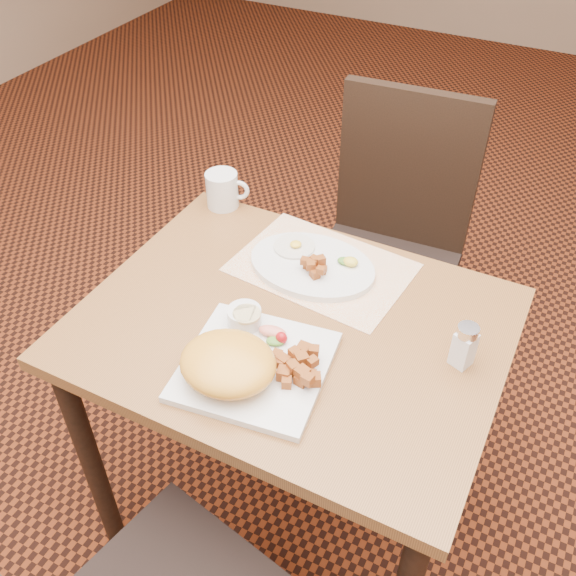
{
  "coord_description": "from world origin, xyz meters",
  "views": [
    {
      "loc": [
        0.45,
        -0.89,
        1.71
      ],
      "look_at": [
        -0.02,
        0.02,
        0.82
      ],
      "focal_mm": 40.0,
      "sensor_mm": 36.0,
      "label": 1
    }
  ],
  "objects_px": {
    "plate_oval": "(312,266)",
    "salt_shaker": "(464,345)",
    "chair_far": "(391,238)",
    "plate_square": "(255,366)",
    "table": "(291,356)",
    "coffee_mug": "(223,190)"
  },
  "relations": [
    {
      "from": "plate_square",
      "to": "plate_oval",
      "type": "relative_size",
      "value": 0.92
    },
    {
      "from": "chair_far",
      "to": "plate_square",
      "type": "height_order",
      "value": "chair_far"
    },
    {
      "from": "table",
      "to": "salt_shaker",
      "type": "relative_size",
      "value": 9.0
    },
    {
      "from": "table",
      "to": "plate_square",
      "type": "height_order",
      "value": "plate_square"
    },
    {
      "from": "plate_square",
      "to": "salt_shaker",
      "type": "xyz_separation_m",
      "value": [
        0.36,
        0.2,
        0.04
      ]
    },
    {
      "from": "chair_far",
      "to": "plate_square",
      "type": "distance_m",
      "value": 0.84
    },
    {
      "from": "plate_square",
      "to": "coffee_mug",
      "type": "distance_m",
      "value": 0.6
    },
    {
      "from": "plate_oval",
      "to": "salt_shaker",
      "type": "bearing_deg",
      "value": -18.77
    },
    {
      "from": "table",
      "to": "plate_oval",
      "type": "relative_size",
      "value": 2.96
    },
    {
      "from": "salt_shaker",
      "to": "plate_square",
      "type": "bearing_deg",
      "value": -150.69
    },
    {
      "from": "table",
      "to": "coffee_mug",
      "type": "bearing_deg",
      "value": 138.67
    },
    {
      "from": "plate_square",
      "to": "salt_shaker",
      "type": "distance_m",
      "value": 0.42
    },
    {
      "from": "salt_shaker",
      "to": "coffee_mug",
      "type": "distance_m",
      "value": 0.77
    },
    {
      "from": "table",
      "to": "salt_shaker",
      "type": "xyz_separation_m",
      "value": [
        0.36,
        0.05,
        0.16
      ]
    },
    {
      "from": "coffee_mug",
      "to": "plate_oval",
      "type": "bearing_deg",
      "value": -22.95
    },
    {
      "from": "salt_shaker",
      "to": "coffee_mug",
      "type": "bearing_deg",
      "value": 159.31
    },
    {
      "from": "chair_far",
      "to": "plate_square",
      "type": "relative_size",
      "value": 3.46
    },
    {
      "from": "plate_square",
      "to": "plate_oval",
      "type": "distance_m",
      "value": 0.34
    },
    {
      "from": "plate_square",
      "to": "chair_far",
      "type": "bearing_deg",
      "value": 89.26
    },
    {
      "from": "plate_oval",
      "to": "salt_shaker",
      "type": "height_order",
      "value": "salt_shaker"
    },
    {
      "from": "salt_shaker",
      "to": "coffee_mug",
      "type": "xyz_separation_m",
      "value": [
        -0.72,
        0.27,
        -0.0
      ]
    },
    {
      "from": "chair_far",
      "to": "plate_square",
      "type": "bearing_deg",
      "value": 85.67
    }
  ]
}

